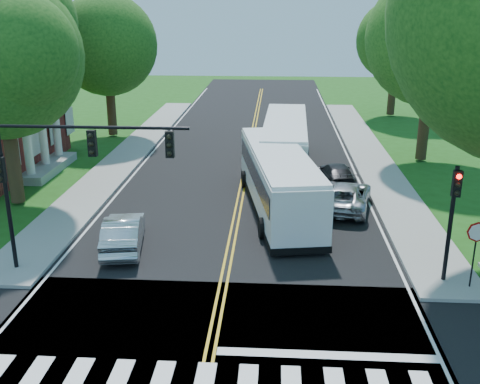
# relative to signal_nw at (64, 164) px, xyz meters

# --- Properties ---
(road) EXTENTS (14.00, 96.00, 0.01)m
(road) POSITION_rel_signal_nw_xyz_m (5.86, 11.57, -4.37)
(road) COLOR black
(road) RESTS_ON ground
(center_line) EXTENTS (0.36, 70.00, 0.01)m
(center_line) POSITION_rel_signal_nw_xyz_m (5.86, 15.57, -4.36)
(center_line) COLOR gold
(center_line) RESTS_ON road
(edge_line_w) EXTENTS (0.12, 70.00, 0.01)m
(edge_line_w) POSITION_rel_signal_nw_xyz_m (-0.94, 15.57, -4.36)
(edge_line_w) COLOR silver
(edge_line_w) RESTS_ON road
(edge_line_e) EXTENTS (0.12, 70.00, 0.01)m
(edge_line_e) POSITION_rel_signal_nw_xyz_m (12.66, 15.57, -4.36)
(edge_line_e) COLOR silver
(edge_line_e) RESTS_ON road
(stop_bar) EXTENTS (6.60, 0.40, 0.01)m
(stop_bar) POSITION_rel_signal_nw_xyz_m (9.36, -4.83, -4.36)
(stop_bar) COLOR silver
(stop_bar) RESTS_ON road
(sidewalk_nw) EXTENTS (2.60, 40.00, 0.15)m
(sidewalk_nw) POSITION_rel_signal_nw_xyz_m (-2.44, 18.57, -4.30)
(sidewalk_nw) COLOR gray
(sidewalk_nw) RESTS_ON ground
(sidewalk_ne) EXTENTS (2.60, 40.00, 0.15)m
(sidewalk_ne) POSITION_rel_signal_nw_xyz_m (14.16, 18.57, -4.30)
(sidewalk_ne) COLOR gray
(sidewalk_ne) RESTS_ON ground
(tree_west_far) EXTENTS (7.60, 7.60, 10.67)m
(tree_west_far) POSITION_rel_signal_nw_xyz_m (-5.14, 23.57, 2.62)
(tree_west_far) COLOR black
(tree_west_far) RESTS_ON ground
(tree_east_mid) EXTENTS (8.40, 8.40, 11.93)m
(tree_east_mid) POSITION_rel_signal_nw_xyz_m (17.36, 17.57, 3.48)
(tree_east_mid) COLOR black
(tree_east_mid) RESTS_ON ground
(tree_east_far) EXTENTS (7.20, 7.20, 10.34)m
(tree_east_far) POSITION_rel_signal_nw_xyz_m (18.36, 33.57, 2.48)
(tree_east_far) COLOR black
(tree_east_far) RESTS_ON ground
(signal_nw) EXTENTS (7.15, 0.46, 5.66)m
(signal_nw) POSITION_rel_signal_nw_xyz_m (0.00, 0.00, 0.00)
(signal_nw) COLOR black
(signal_nw) RESTS_ON ground
(signal_ne) EXTENTS (0.30, 0.46, 4.40)m
(signal_ne) POSITION_rel_signal_nw_xyz_m (14.06, 0.01, -1.41)
(signal_ne) COLOR black
(signal_ne) RESTS_ON ground
(stop_sign) EXTENTS (0.76, 0.08, 2.53)m
(stop_sign) POSITION_rel_signal_nw_xyz_m (14.86, -0.45, -2.35)
(stop_sign) COLOR black
(stop_sign) RESTS_ON ground
(bus_lead) EXTENTS (4.44, 12.03, 3.05)m
(bus_lead) POSITION_rel_signal_nw_xyz_m (7.87, 7.63, -2.76)
(bus_lead) COLOR white
(bus_lead) RESTS_ON road
(bus_follow) EXTENTS (3.23, 12.20, 3.14)m
(bus_follow) POSITION_rel_signal_nw_xyz_m (8.29, 15.10, -2.71)
(bus_follow) COLOR white
(bus_follow) RESTS_ON road
(hatchback) EXTENTS (2.21, 4.56, 1.44)m
(hatchback) POSITION_rel_signal_nw_xyz_m (1.33, 2.39, -3.65)
(hatchback) COLOR silver
(hatchback) RESTS_ON road
(suv) EXTENTS (3.25, 5.27, 1.36)m
(suv) POSITION_rel_signal_nw_xyz_m (11.32, 7.98, -3.69)
(suv) COLOR #A4A6AB
(suv) RESTS_ON road
(dark_sedan) EXTENTS (2.11, 4.36, 1.22)m
(dark_sedan) POSITION_rel_signal_nw_xyz_m (11.25, 12.07, -3.76)
(dark_sedan) COLOR black
(dark_sedan) RESTS_ON road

